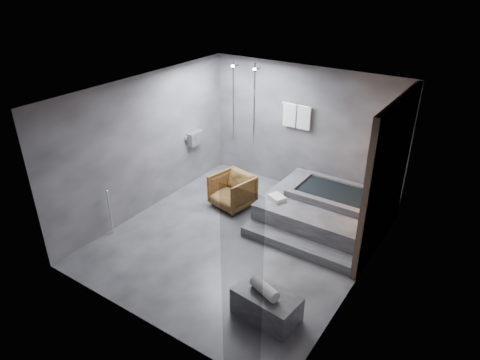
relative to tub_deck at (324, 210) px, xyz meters
The scene contains 7 objects.
room 2.02m from the tub_deck, 118.47° to the right, with size 5.00×5.04×2.82m.
tub_deck is the anchor object (origin of this frame).
tub_step 1.19m from the tub_deck, 90.00° to the right, with size 2.20×0.36×0.18m, color #37373A.
concrete_bench 2.92m from the tub_deck, 82.68° to the right, with size 0.96×0.53×0.43m, color #302F32.
driftwood_chair 1.94m from the tub_deck, 164.25° to the right, with size 0.77×0.79×0.72m, color #3F270F.
rolled_towel 2.94m from the tub_deck, 83.35° to the right, with size 0.17×0.17×0.48m, color white.
deck_towel 1.00m from the tub_deck, 144.79° to the right, with size 0.32×0.24×0.09m, color white.
Camera 1 is at (3.71, -5.57, 4.67)m, focal length 32.00 mm.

